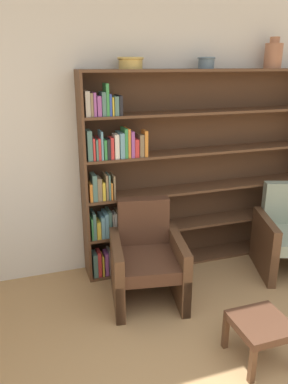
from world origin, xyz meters
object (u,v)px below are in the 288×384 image
at_px(bowl_terracotta, 131,62).
at_px(bowl_olive, 206,62).
at_px(vase_tall, 273,55).
at_px(footstool, 261,327).
at_px(armchair_leather, 147,259).
at_px(bookshelf, 180,174).

distance_m(bowl_terracotta, bowl_olive, 0.75).
bearing_deg(vase_tall, footstool, -122.90).
distance_m(bowl_olive, footstool, 2.40).
bearing_deg(footstool, bowl_terracotta, 108.10).
height_order(bowl_terracotta, bowl_olive, bowl_olive).
bearing_deg(armchair_leather, bookshelf, -124.95).
bearing_deg(bookshelf, armchair_leather, -134.83).
bearing_deg(armchair_leather, footstool, 127.32).
xyz_separation_m(bowl_terracotta, armchair_leather, (-0.02, -0.53, -1.70)).
bearing_deg(armchair_leather, bowl_terracotta, -82.48).
relative_size(bookshelf, armchair_leather, 2.78).
relative_size(bookshelf, footstool, 6.29).
height_order(bowl_terracotta, footstool, bowl_terracotta).
bearing_deg(footstool, vase_tall, 57.10).
relative_size(bookshelf, bowl_olive, 14.51).
bearing_deg(bowl_olive, vase_tall, 0.00).
relative_size(bowl_terracotta, bowl_olive, 1.39).
relative_size(bowl_terracotta, vase_tall, 0.80).
bearing_deg(bowl_terracotta, armchair_leather, -92.36).
height_order(bowl_olive, vase_tall, vase_tall).
relative_size(bowl_olive, armchair_leather, 0.19).
xyz_separation_m(bookshelf, bowl_olive, (0.23, -0.02, 1.10)).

